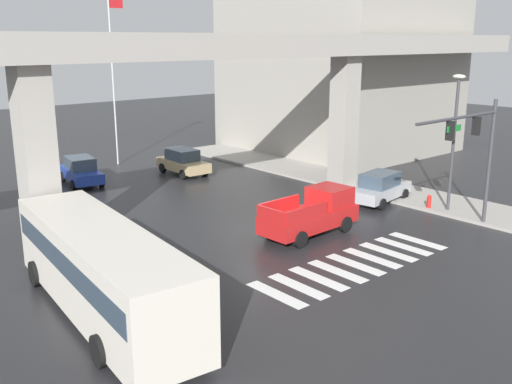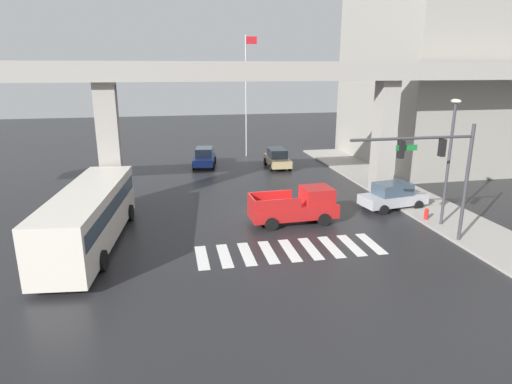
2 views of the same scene
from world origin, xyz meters
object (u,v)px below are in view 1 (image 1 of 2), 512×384
Objects in this scene: traffic_signal_mast at (474,141)px; street_lamp_near_corner at (455,127)px; pickup_truck at (313,213)px; fire_hydrant at (429,202)px; sedan_tan at (183,162)px; sedan_blue at (81,171)px; flagpole at (113,71)px; street_lamp_mid_block at (337,113)px; city_bus at (102,267)px; sedan_silver at (380,188)px.

traffic_signal_mast is 3.19m from street_lamp_near_corner.
pickup_truck is 7.66m from fire_hydrant.
sedan_tan is 16.76m from fire_hydrant.
flagpole is (4.74, 3.98, 5.92)m from sedan_blue.
street_lamp_mid_block is (2.21, 10.32, 0.17)m from traffic_signal_mast.
pickup_truck is 0.71× the size of street_lamp_mid_block.
traffic_signal_mast is (17.09, -3.33, 2.66)m from city_bus.
sedan_silver is 0.38× the size of flagpole.
traffic_signal_mast reaches higher than sedan_silver.
city_bus reaches higher than sedan_tan.
sedan_silver and sedan_tan have the same top height.
street_lamp_near_corner is at bearing -57.36° from sedan_blue.
sedan_blue is 6.76m from sedan_tan.
sedan_silver is at bearing -54.24° from sedan_blue.
fire_hydrant is 23.72m from flagpole.
fire_hydrant is (0.73, -2.74, -0.42)m from sedan_silver.
pickup_truck is 11.49m from city_bus.
sedan_silver is at bearing -72.19° from flagpole.
sedan_silver is at bearing 107.22° from street_lamp_near_corner.
street_lamp_mid_block is at bearing 90.00° from street_lamp_near_corner.
sedan_blue is 0.63× the size of street_lamp_mid_block.
traffic_signal_mast is at bearing -65.04° from sedan_blue.
sedan_blue is 16.49m from street_lamp_mid_block.
flagpole reaches higher than traffic_signal_mast.
sedan_tan is 8.50m from flagpole.
sedan_silver is 20.88m from flagpole.
traffic_signal_mast is 7.64× the size of fire_hydrant.
street_lamp_near_corner is 8.03m from street_lamp_mid_block.
flagpole is (-7.25, 14.67, 2.22)m from street_lamp_mid_block.
sedan_blue is 1.04× the size of sedan_tan.
sedan_blue is (-4.08, 16.41, -0.14)m from pickup_truck.
city_bus is 25.30m from flagpole.
city_bus reaches higher than fire_hydrant.
street_lamp_near_corner and street_lamp_mid_block have the same top height.
street_lamp_mid_block is at bearing -63.70° from flagpole.
pickup_truck is 1.14× the size of sedan_silver.
street_lamp_near_corner is 8.52× the size of fire_hydrant.
traffic_signal_mast reaches higher than sedan_tan.
pickup_truck is at bearing -144.15° from street_lamp_mid_block.
sedan_tan is 11.04m from street_lamp_mid_block.
pickup_truck is at bearing 163.68° from street_lamp_near_corner.
flagpole is at bearing 107.45° from fire_hydrant.
street_lamp_near_corner is 0.61× the size of flagpole.
pickup_truck is 0.43× the size of flagpole.
sedan_silver is at bearing -104.39° from street_lamp_mid_block.
sedan_blue is at bearing 114.96° from traffic_signal_mast.
pickup_truck is at bearing -168.99° from sedan_silver.
sedan_blue is (7.31, 17.69, -0.87)m from city_bus.
flagpole is at bearing 60.90° from city_bus.
sedan_silver is 6.98m from traffic_signal_mast.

